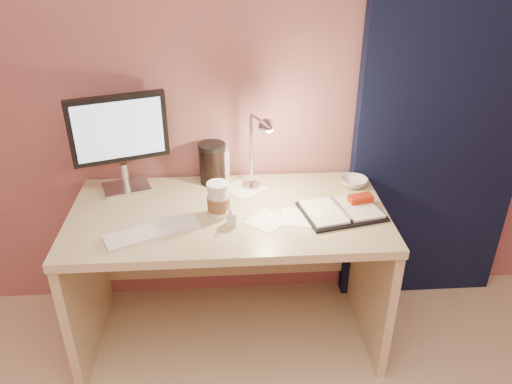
{
  "coord_description": "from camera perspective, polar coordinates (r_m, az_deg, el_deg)",
  "views": [
    {
      "loc": [
        -0.0,
        -0.52,
        1.87
      ],
      "look_at": [
        0.12,
        1.33,
        0.85
      ],
      "focal_mm": 35.0,
      "sensor_mm": 36.0,
      "label": 1
    }
  ],
  "objects": [
    {
      "name": "planner",
      "position": [
        2.22,
        9.89,
        -1.99
      ],
      "size": [
        0.39,
        0.32,
        0.05
      ],
      "rotation": [
        0.0,
        0.0,
        0.22
      ],
      "color": "black",
      "rests_on": "desk"
    },
    {
      "name": "paper_b",
      "position": [
        2.16,
        4.67,
        -2.96
      ],
      "size": [
        0.18,
        0.18,
        0.0
      ],
      "primitive_type": "cube",
      "rotation": [
        0.0,
        0.0,
        -0.27
      ],
      "color": "white",
      "rests_on": "desk"
    },
    {
      "name": "lotion_bottle",
      "position": [
        2.09,
        -2.83,
        -2.73
      ],
      "size": [
        0.04,
        0.04,
        0.09
      ],
      "primitive_type": "imported",
      "rotation": [
        0.0,
        0.0,
        -0.06
      ],
      "color": "silver",
      "rests_on": "desk"
    },
    {
      "name": "desk_lamp",
      "position": [
        2.21,
        -1.5,
        5.06
      ],
      "size": [
        0.16,
        0.24,
        0.39
      ],
      "rotation": [
        0.0,
        0.0,
        0.43
      ],
      "color": "silver",
      "rests_on": "desk"
    },
    {
      "name": "keyboard",
      "position": [
        2.09,
        -11.77,
        -4.49
      ],
      "size": [
        0.4,
        0.27,
        0.02
      ],
      "primitive_type": "cube",
      "rotation": [
        0.0,
        0.0,
        0.44
      ],
      "color": "white",
      "rests_on": "desk"
    },
    {
      "name": "monitor",
      "position": [
        2.35,
        -15.39,
        6.33
      ],
      "size": [
        0.42,
        0.21,
        0.47
      ],
      "rotation": [
        0.0,
        0.0,
        0.32
      ],
      "color": "silver",
      "rests_on": "desk"
    },
    {
      "name": "paper_c",
      "position": [
        2.39,
        -1.38,
        0.44
      ],
      "size": [
        0.23,
        0.23,
        0.0
      ],
      "primitive_type": "cube",
      "rotation": [
        0.0,
        0.0,
        0.76
      ],
      "color": "white",
      "rests_on": "desk"
    },
    {
      "name": "paper_a",
      "position": [
        2.13,
        1.25,
        -3.34
      ],
      "size": [
        0.21,
        0.21,
        0.0
      ],
      "primitive_type": "cube",
      "rotation": [
        0.0,
        0.0,
        0.82
      ],
      "color": "white",
      "rests_on": "desk"
    },
    {
      "name": "product_box",
      "position": [
        2.44,
        -4.47,
        3.12
      ],
      "size": [
        0.12,
        0.1,
        0.17
      ],
      "primitive_type": "cube",
      "rotation": [
        0.0,
        0.0,
        0.12
      ],
      "color": "#B2B1AE",
      "rests_on": "desk"
    },
    {
      "name": "dark_jar",
      "position": [
        2.42,
        -4.98,
        3.06
      ],
      "size": [
        0.13,
        0.13,
        0.18
      ],
      "primitive_type": "cylinder",
      "color": "black",
      "rests_on": "desk"
    },
    {
      "name": "room",
      "position": [
        2.51,
        19.07,
        10.32
      ],
      "size": [
        3.5,
        3.5,
        3.5
      ],
      "color": "#C6B28E",
      "rests_on": "ground"
    },
    {
      "name": "coffee_cup",
      "position": [
        2.15,
        -4.33,
        -0.98
      ],
      "size": [
        0.1,
        0.1,
        0.16
      ],
      "color": "silver",
      "rests_on": "desk"
    },
    {
      "name": "desk",
      "position": [
        2.39,
        -3.08,
        -5.93
      ],
      "size": [
        1.4,
        0.7,
        0.73
      ],
      "color": "beige",
      "rests_on": "ground"
    },
    {
      "name": "bowl",
      "position": [
        2.45,
        11.12,
        1.1
      ],
      "size": [
        0.14,
        0.14,
        0.04
      ],
      "primitive_type": "imported",
      "rotation": [
        0.0,
        0.0,
        -0.08
      ],
      "color": "silver",
      "rests_on": "desk"
    }
  ]
}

